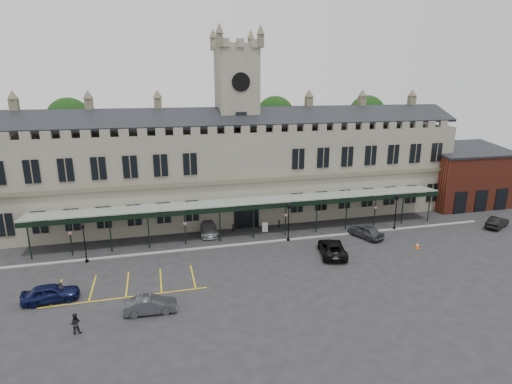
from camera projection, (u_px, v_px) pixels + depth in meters
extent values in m
plane|color=black|center=(271.00, 263.00, 40.86)|extent=(140.00, 140.00, 0.00)
cube|color=#6C675A|center=(238.00, 173.00, 54.25)|extent=(60.00, 10.00, 12.00)
cube|color=brown|center=(246.00, 181.00, 49.36)|extent=(60.00, 0.35, 0.50)
cube|color=black|center=(241.00, 117.00, 49.88)|extent=(60.00, 4.77, 2.20)
cube|color=black|center=(233.00, 114.00, 54.55)|extent=(60.00, 4.77, 2.20)
cube|color=black|center=(246.00, 213.00, 50.55)|extent=(3.20, 0.18, 3.80)
cube|color=#6C675A|center=(237.00, 137.00, 52.94)|extent=(5.00, 5.00, 22.00)
cylinder|color=silver|center=(241.00, 82.00, 48.72)|extent=(2.20, 0.12, 2.20)
cylinder|color=black|center=(241.00, 82.00, 48.66)|extent=(2.30, 0.04, 2.30)
cube|color=black|center=(241.00, 123.00, 50.03)|extent=(1.40, 0.12, 2.80)
cube|color=#8C9E93|center=(250.00, 201.00, 48.20)|extent=(50.00, 4.00, 0.40)
cube|color=black|center=(254.00, 208.00, 46.40)|extent=(50.00, 0.18, 0.50)
cube|color=maroon|center=(463.00, 178.00, 60.14)|extent=(12.00, 8.00, 8.00)
cube|color=black|center=(467.00, 149.00, 58.96)|extent=(12.40, 8.36, 1.47)
cube|color=gray|center=(257.00, 243.00, 45.98)|extent=(60.00, 0.40, 0.12)
cylinder|color=#332314|center=(75.00, 169.00, 57.38)|extent=(0.70, 0.70, 12.00)
sphere|color=black|center=(69.00, 119.00, 55.55)|extent=(6.00, 6.00, 6.00)
cylinder|color=#332314|center=(275.00, 159.00, 64.59)|extent=(0.70, 0.70, 12.00)
sphere|color=black|center=(275.00, 115.00, 62.76)|extent=(6.00, 6.00, 6.00)
cylinder|color=#332314|center=(364.00, 155.00, 68.43)|extent=(0.70, 0.70, 12.00)
sphere|color=black|center=(367.00, 114.00, 66.61)|extent=(6.00, 6.00, 6.00)
cylinder|color=black|center=(87.00, 261.00, 41.07)|extent=(0.34, 0.34, 0.28)
cylinder|color=black|center=(85.00, 245.00, 40.62)|extent=(0.11, 0.11, 3.74)
cube|color=black|center=(83.00, 227.00, 40.09)|extent=(0.26, 0.26, 0.37)
cone|color=black|center=(82.00, 224.00, 40.01)|extent=(0.41, 0.41, 0.28)
cylinder|color=black|center=(288.00, 240.00, 46.70)|extent=(0.36, 0.36, 0.30)
cylinder|color=black|center=(288.00, 225.00, 46.22)|extent=(0.12, 0.12, 4.02)
cube|color=black|center=(289.00, 207.00, 45.65)|extent=(0.28, 0.28, 0.40)
cone|color=black|center=(289.00, 204.00, 45.56)|extent=(0.44, 0.44, 0.30)
cylinder|color=black|center=(394.00, 228.00, 50.28)|extent=(0.36, 0.36, 0.30)
cylinder|color=black|center=(395.00, 214.00, 49.80)|extent=(0.12, 0.12, 4.01)
cube|color=black|center=(397.00, 198.00, 49.24)|extent=(0.28, 0.28, 0.40)
cone|color=black|center=(397.00, 195.00, 49.15)|extent=(0.44, 0.44, 0.30)
cube|color=#FB5407|center=(417.00, 248.00, 44.52)|extent=(0.37, 0.37, 0.04)
cone|color=#FB5407|center=(417.00, 246.00, 44.44)|extent=(0.42, 0.42, 0.67)
cylinder|color=silver|center=(417.00, 245.00, 44.41)|extent=(0.28, 0.28, 0.10)
cylinder|color=black|center=(265.00, 230.00, 49.46)|extent=(0.06, 0.06, 0.51)
cube|color=silver|center=(265.00, 227.00, 49.37)|extent=(0.72, 0.14, 1.23)
cylinder|color=black|center=(233.00, 228.00, 49.63)|extent=(0.16, 0.16, 0.92)
cylinder|color=black|center=(279.00, 224.00, 50.94)|extent=(0.17, 0.17, 0.98)
imported|color=#0B1034|center=(51.00, 293.00, 33.51)|extent=(4.64, 2.22, 1.53)
imported|color=#34373B|center=(151.00, 305.00, 31.86)|extent=(4.21, 1.63, 1.37)
imported|color=gray|center=(208.00, 228.00, 48.82)|extent=(2.26, 5.08, 1.45)
imported|color=black|center=(332.00, 248.00, 42.72)|extent=(3.80, 5.91, 1.52)
imported|color=#34373B|center=(366.00, 231.00, 47.56)|extent=(3.31, 4.89, 1.54)
imported|color=black|center=(497.00, 222.00, 50.85)|extent=(4.52, 3.32, 1.42)
imported|color=black|center=(61.00, 291.00, 33.78)|extent=(0.63, 0.71, 1.62)
imported|color=black|center=(75.00, 323.00, 29.17)|extent=(0.81, 0.63, 1.63)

